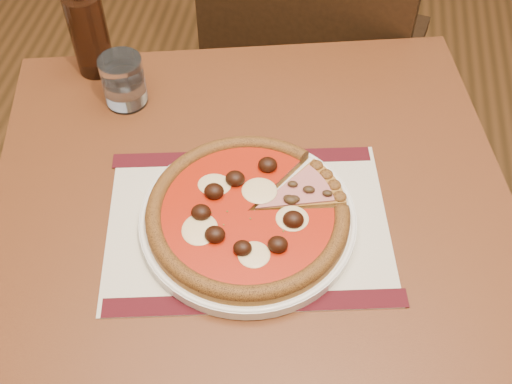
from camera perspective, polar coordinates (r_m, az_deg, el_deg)
table at (r=1.05m, az=-0.16°, el=-5.38°), size 0.96×0.96×0.75m
chair_far at (r=1.56m, az=5.04°, el=12.52°), size 0.55×0.55×0.97m
placemat at (r=0.95m, az=-0.72°, el=-2.88°), size 0.46×0.37×0.00m
plate at (r=0.95m, az=-0.72°, el=-2.52°), size 0.32×0.32×0.02m
pizza at (r=0.93m, az=-0.76°, el=-1.80°), size 0.30×0.30×0.04m
ham_slice at (r=0.97m, az=4.23°, el=0.47°), size 0.13×0.11×0.02m
water_glass at (r=1.13m, az=-11.71°, el=9.64°), size 0.09×0.09×0.09m
bottle at (r=1.18m, az=-14.68°, el=13.78°), size 0.07×0.07×0.22m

